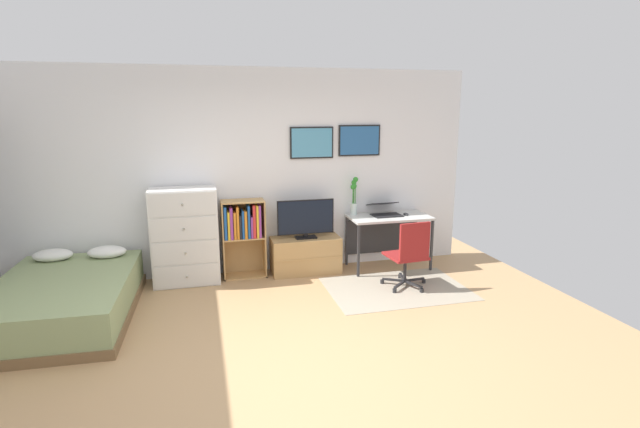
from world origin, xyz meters
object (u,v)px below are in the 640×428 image
at_px(dresser, 185,236).
at_px(laptop, 385,210).
at_px(television, 306,219).
at_px(office_chair, 409,253).
at_px(computer_mouse, 406,214).
at_px(bamboo_vase, 354,196).
at_px(bookshelf, 243,229).
at_px(tv_stand, 306,255).
at_px(bed, 64,299).
at_px(desk, 387,224).

bearing_deg(dresser, laptop, 0.60).
bearing_deg(television, dresser, 179.74).
distance_m(television, office_chair, 1.44).
relative_size(office_chair, laptop, 1.95).
distance_m(computer_mouse, bamboo_vase, 0.76).
bearing_deg(bookshelf, tv_stand, -3.07).
height_order(television, computer_mouse, television).
relative_size(office_chair, computer_mouse, 8.27).
relative_size(bed, bamboo_vase, 3.93).
xyz_separation_m(dresser, television, (1.55, -0.01, 0.13)).
bearing_deg(bamboo_vase, desk, -15.12).
distance_m(laptop, computer_mouse, 0.30).
distance_m(bed, bookshelf, 2.18).
relative_size(bookshelf, computer_mouse, 9.85).
relative_size(bed, desk, 1.87).
height_order(bookshelf, bamboo_vase, bamboo_vase).
relative_size(bookshelf, television, 1.34).
relative_size(bookshelf, tv_stand, 1.11).
xyz_separation_m(office_chair, bamboo_vase, (-0.39, 1.01, 0.54)).
bearing_deg(office_chair, tv_stand, 135.11).
bearing_deg(bed, bookshelf, 25.46).
relative_size(dresser, bookshelf, 1.19).
distance_m(tv_stand, laptop, 1.26).
distance_m(bookshelf, laptop, 1.96).
height_order(office_chair, laptop, laptop).
height_order(bed, tv_stand, bed).
bearing_deg(office_chair, bookshelf, 148.30).
bearing_deg(dresser, bed, -147.17).
bearing_deg(computer_mouse, tv_stand, 175.88).
distance_m(office_chair, bamboo_vase, 1.21).
xyz_separation_m(television, bamboo_vase, (0.71, 0.13, 0.26)).
distance_m(bed, bamboo_vase, 3.70).
bearing_deg(desk, bookshelf, 178.36).
bearing_deg(laptop, dresser, 178.81).
bearing_deg(computer_mouse, dresser, 178.33).
distance_m(dresser, bamboo_vase, 2.30).
distance_m(dresser, office_chair, 2.80).
bearing_deg(desk, bamboo_vase, 164.88).
relative_size(bookshelf, desk, 0.92).
relative_size(bed, laptop, 4.70).
bearing_deg(bookshelf, office_chair, -26.20).
distance_m(dresser, television, 1.56).
xyz_separation_m(dresser, tv_stand, (1.55, 0.02, -0.37)).
height_order(television, desk, television).
bearing_deg(laptop, desk, -44.73).
height_order(office_chair, computer_mouse, office_chair).
height_order(tv_stand, office_chair, office_chair).
xyz_separation_m(desk, computer_mouse, (0.24, -0.09, 0.15)).
distance_m(bookshelf, computer_mouse, 2.23).
bearing_deg(dresser, tv_stand, 0.56).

